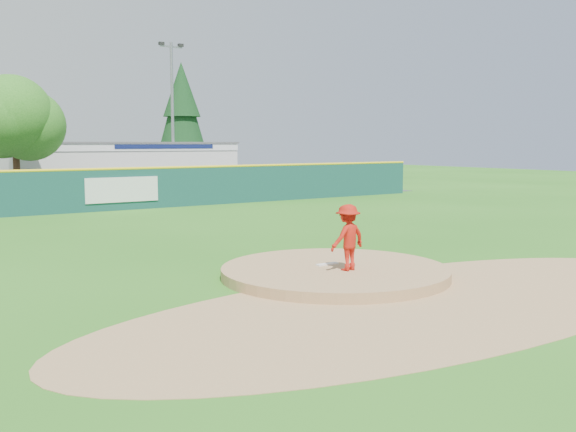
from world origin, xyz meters
TOP-DOWN VIEW (x-y plane):
  - ground at (0.00, 0.00)m, footprint 120.00×120.00m
  - pitchers_mound at (0.00, 0.00)m, footprint 5.50×5.50m
  - pitching_rubber at (0.00, 0.30)m, footprint 0.60×0.15m
  - infield_dirt_arc at (0.00, -3.00)m, footprint 15.40×15.40m
  - parking_lot at (0.00, 27.00)m, footprint 44.00×16.00m
  - pitcher at (-0.01, -0.48)m, footprint 1.07×0.70m
  - van at (2.79, 23.05)m, footprint 6.08×3.84m
  - pool_building_grp at (6.00, 31.99)m, footprint 15.20×8.20m
  - fence_banners at (-2.92, 17.92)m, footprint 12.00×0.04m
  - outfield_fence at (0.00, 18.00)m, footprint 40.00×0.14m
  - deciduous_tree at (-2.00, 25.00)m, footprint 5.60×5.60m
  - conifer_tree at (13.00, 36.00)m, footprint 4.40×4.40m
  - light_pole_right at (9.00, 29.00)m, footprint 1.75×0.25m

SIDE VIEW (x-z plane):
  - ground at x=0.00m, z-range 0.00..0.00m
  - pitchers_mound at x=0.00m, z-range -0.25..0.25m
  - infield_dirt_arc at x=0.00m, z-range 0.00..0.01m
  - parking_lot at x=0.00m, z-range 0.00..0.02m
  - pitching_rubber at x=0.00m, z-range 0.25..0.29m
  - van at x=2.79m, z-range 0.02..1.58m
  - fence_banners at x=-2.92m, z-range 0.40..1.60m
  - pitcher at x=-0.01m, z-range 0.25..1.81m
  - outfield_fence at x=0.00m, z-range 0.05..2.12m
  - pool_building_grp at x=6.00m, z-range 0.01..3.32m
  - deciduous_tree at x=-2.00m, z-range 0.87..8.23m
  - conifer_tree at x=13.00m, z-range 0.79..10.29m
  - light_pole_right at x=9.00m, z-range 0.54..10.54m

